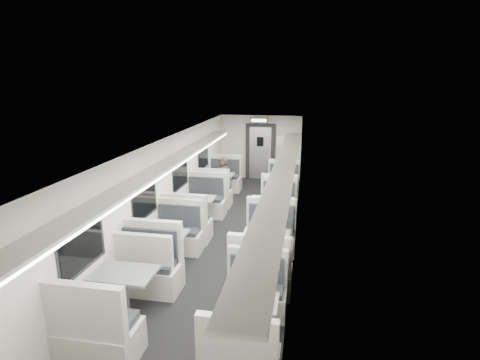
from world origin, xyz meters
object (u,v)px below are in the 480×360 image
at_px(booth_left_d, 126,295).
at_px(vestibule_door, 260,152).
at_px(booth_right_d, 249,321).
at_px(booth_left_a, 219,186).
at_px(booth_left_c, 166,250).
at_px(exit_sign, 259,120).
at_px(booth_right_a, 282,190).
at_px(booth_left_b, 197,212).
at_px(booth_right_c, 266,252).
at_px(booth_right_b, 276,212).
at_px(passenger, 223,181).

relative_size(booth_left_d, vestibule_door, 1.12).
relative_size(booth_right_d, vestibule_door, 0.95).
relative_size(booth_left_a, vestibule_door, 1.07).
xyz_separation_m(booth_left_c, booth_left_d, (0.00, -1.71, 0.04)).
height_order(booth_left_a, booth_left_d, booth_left_d).
bearing_deg(booth_left_a, exit_sign, 63.82).
height_order(booth_left_a, booth_right_a, booth_left_a).
relative_size(booth_left_c, booth_left_d, 0.91).
bearing_deg(booth_left_b, booth_right_a, 50.36).
bearing_deg(booth_right_c, exit_sign, 98.81).
distance_m(booth_left_b, booth_left_c, 2.20).
bearing_deg(booth_left_c, booth_right_c, 7.00).
bearing_deg(booth_left_d, booth_right_d, -6.04).
distance_m(booth_left_d, booth_right_c, 2.80).
distance_m(booth_right_a, exit_sign, 2.99).
bearing_deg(booth_left_d, booth_left_b, 90.00).
distance_m(booth_right_a, booth_right_b, 1.95).
bearing_deg(vestibule_door, booth_left_d, -96.41).
xyz_separation_m(booth_right_a, booth_right_b, (0.00, -1.95, -0.02)).
relative_size(booth_left_c, booth_right_d, 1.07).
xyz_separation_m(booth_left_c, booth_right_d, (2.00, -1.92, -0.03)).
bearing_deg(booth_right_c, passenger, 114.49).
height_order(booth_right_a, booth_right_c, booth_right_c).
bearing_deg(booth_right_d, booth_right_b, 90.00).
distance_m(booth_left_d, vestibule_door, 8.98).
xyz_separation_m(booth_left_c, exit_sign, (1.00, 6.70, 1.90)).
relative_size(booth_left_d, booth_right_d, 1.18).
distance_m(booth_right_a, vestibule_door, 2.84).
xyz_separation_m(booth_left_b, passenger, (0.27, 1.85, 0.33)).
distance_m(booth_left_a, booth_left_b, 2.46).
bearing_deg(booth_right_a, passenger, -162.08).
bearing_deg(booth_right_c, booth_right_b, 90.00).
relative_size(booth_left_b, passenger, 1.54).
bearing_deg(booth_right_b, booth_right_a, 90.00).
xyz_separation_m(booth_left_a, booth_right_a, (2.00, -0.05, -0.03)).
xyz_separation_m(passenger, exit_sign, (0.73, 2.64, 1.55)).
bearing_deg(booth_right_a, booth_right_c, -90.00).
height_order(booth_right_c, booth_right_d, booth_right_c).
distance_m(booth_left_d, booth_right_a, 6.64).
relative_size(booth_right_b, booth_right_c, 0.90).
bearing_deg(booth_right_d, booth_left_c, 136.12).
bearing_deg(booth_left_d, booth_left_a, 90.00).
bearing_deg(passenger, booth_left_d, -68.17).
bearing_deg(booth_right_a, booth_right_d, -90.00).
bearing_deg(exit_sign, booth_right_b, -76.08).
bearing_deg(passenger, booth_right_a, 42.39).
distance_m(booth_left_c, booth_right_a, 5.03).
distance_m(booth_right_b, booth_right_c, 2.42).
distance_m(booth_left_b, booth_left_d, 3.91).
height_order(booth_right_a, passenger, passenger).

